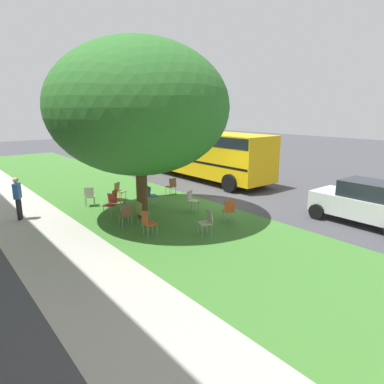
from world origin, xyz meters
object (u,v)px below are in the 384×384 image
(chair_3, at_px, (117,198))
(chair_4, at_px, (126,214))
(chair_7, at_px, (142,212))
(pedestrian_0, at_px, (18,197))
(chair_2, at_px, (119,190))
(parked_car, at_px, (366,202))
(chair_6, at_px, (207,221))
(chair_5, at_px, (229,209))
(chair_11, at_px, (151,194))
(chair_9, at_px, (111,203))
(chair_1, at_px, (148,222))
(chair_10, at_px, (192,199))
(chair_0, at_px, (89,195))
(street_tree, at_px, (139,108))
(school_bus, at_px, (199,150))
(chair_8, at_px, (172,185))

(chair_3, bearing_deg, chair_4, 160.42)
(chair_4, relative_size, chair_7, 1.00)
(pedestrian_0, bearing_deg, chair_4, -141.56)
(chair_2, xyz_separation_m, chair_3, (-1.31, 0.76, 0.00))
(parked_car, bearing_deg, chair_7, 51.71)
(chair_6, bearing_deg, pedestrian_0, 37.70)
(chair_7, bearing_deg, chair_5, -123.62)
(chair_3, bearing_deg, chair_11, -103.11)
(chair_5, xyz_separation_m, pedestrian_0, (5.40, 6.12, 0.41))
(chair_2, xyz_separation_m, chair_9, (-1.86, 1.32, 0.00))
(chair_1, bearing_deg, chair_7, -20.81)
(chair_4, height_order, chair_6, same)
(chair_1, bearing_deg, chair_10, -65.51)
(chair_3, relative_size, chair_11, 1.00)
(chair_7, relative_size, chair_9, 1.00)
(chair_1, xyz_separation_m, chair_5, (-0.67, -3.18, 0.00))
(chair_0, distance_m, chair_11, 2.69)
(street_tree, relative_size, chair_9, 7.66)
(chair_11, bearing_deg, chair_10, -153.77)
(chair_3, distance_m, chair_10, 3.20)
(chair_10, relative_size, pedestrian_0, 0.52)
(street_tree, relative_size, chair_4, 7.66)
(chair_7, bearing_deg, school_bus, -53.31)
(chair_2, distance_m, chair_9, 2.28)
(chair_7, distance_m, parked_car, 8.34)
(chair_2, distance_m, chair_7, 3.80)
(chair_8, xyz_separation_m, parked_car, (-8.11, -3.06, 0.32))
(chair_10, bearing_deg, chair_9, 61.25)
(street_tree, distance_m, chair_0, 4.77)
(chair_0, distance_m, school_bus, 8.28)
(chair_1, xyz_separation_m, chair_6, (-1.16, -1.62, 0.00))
(chair_2, distance_m, parked_car, 10.47)
(chair_9, height_order, parked_car, parked_car)
(chair_5, xyz_separation_m, parked_car, (-3.35, -3.81, 0.32))
(chair_7, height_order, chair_8, same)
(chair_8, xyz_separation_m, chair_10, (-2.73, 0.92, 0.00))
(chair_8, height_order, pedestrian_0, pedestrian_0)
(chair_6, relative_size, chair_11, 1.00)
(pedestrian_0, bearing_deg, chair_11, -107.05)
(chair_0, xyz_separation_m, school_bus, (1.94, -7.95, 1.24))
(chair_4, bearing_deg, chair_9, -8.13)
(chair_3, height_order, chair_6, same)
(parked_car, relative_size, pedestrian_0, 2.19)
(chair_9, distance_m, parked_car, 9.83)
(chair_5, bearing_deg, chair_7, 56.38)
(street_tree, xyz_separation_m, chair_8, (2.14, -2.97, -3.73))
(chair_0, height_order, school_bus, school_bus)
(chair_2, relative_size, chair_10, 1.00)
(chair_1, distance_m, chair_4, 1.25)
(chair_5, bearing_deg, chair_2, 17.93)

